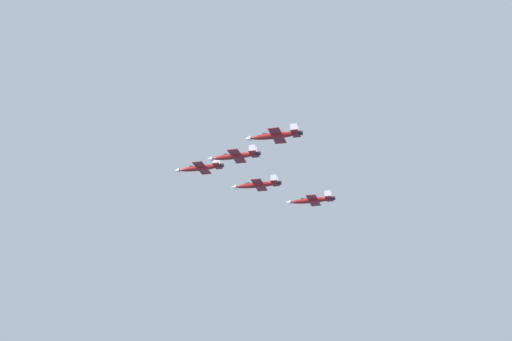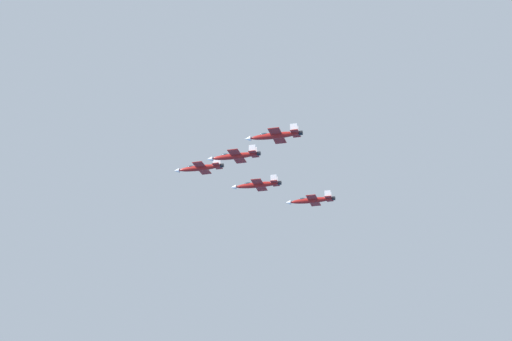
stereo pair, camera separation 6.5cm
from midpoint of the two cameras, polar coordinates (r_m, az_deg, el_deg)
name	(u,v)px [view 1 (the left image)]	position (r m, az deg, el deg)	size (l,w,h in m)	color
jet_lead	(200,168)	(256.60, -3.92, 0.19)	(12.24, 13.75, 3.43)	red
jet_left_wingman	(235,156)	(239.88, -1.49, 1.01)	(12.21, 13.77, 3.43)	red
jet_right_wingman	(257,185)	(263.01, 0.06, -0.99)	(12.25, 14.31, 3.51)	red
jet_left_outer	(275,135)	(224.64, 1.30, 2.44)	(12.04, 13.89, 3.43)	red
jet_right_outer	(311,200)	(270.82, 3.84, -2.06)	(12.34, 14.15, 3.50)	red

